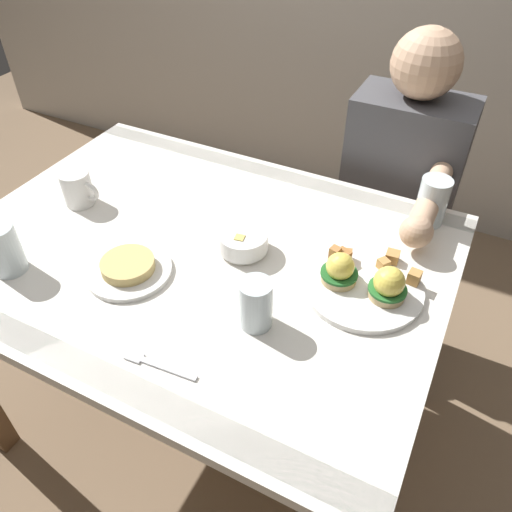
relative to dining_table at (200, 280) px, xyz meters
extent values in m
plane|color=#7F664C|center=(0.00, 0.00, -0.63)|extent=(6.00, 6.00, 0.00)
cube|color=white|center=(0.00, 0.00, 0.09)|extent=(1.20, 0.90, 0.03)
cube|color=#3F7F51|center=(0.00, -0.40, 0.10)|extent=(1.20, 0.06, 0.00)
cube|color=#3F7F51|center=(0.00, 0.40, 0.10)|extent=(1.20, 0.06, 0.00)
cube|color=brown|center=(-0.55, 0.40, -0.28)|extent=(0.06, 0.06, 0.71)
cube|color=brown|center=(0.55, 0.40, -0.28)|extent=(0.06, 0.06, 0.71)
cylinder|color=white|center=(0.41, 0.05, 0.11)|extent=(0.27, 0.27, 0.01)
cylinder|color=tan|center=(0.35, 0.04, 0.13)|extent=(0.08, 0.08, 0.02)
cylinder|color=#236028|center=(0.35, 0.04, 0.14)|extent=(0.08, 0.08, 0.01)
sphere|color=#F7DB56|center=(0.35, 0.04, 0.16)|extent=(0.06, 0.06, 0.06)
cylinder|color=tan|center=(0.46, 0.04, 0.13)|extent=(0.08, 0.08, 0.02)
cylinder|color=#286B2D|center=(0.46, 0.04, 0.14)|extent=(0.08, 0.08, 0.01)
sphere|color=#F7DB56|center=(0.46, 0.04, 0.16)|extent=(0.07, 0.07, 0.07)
cube|color=#B77A42|center=(0.34, 0.11, 0.13)|extent=(0.04, 0.04, 0.03)
cube|color=tan|center=(0.43, 0.12, 0.13)|extent=(0.03, 0.03, 0.02)
cube|color=#AD7038|center=(0.34, 0.10, 0.14)|extent=(0.04, 0.04, 0.03)
cube|color=#B77A42|center=(0.32, 0.09, 0.14)|extent=(0.03, 0.03, 0.04)
cube|color=tan|center=(0.50, 0.11, 0.14)|extent=(0.03, 0.03, 0.03)
cube|color=tan|center=(0.44, 0.16, 0.13)|extent=(0.03, 0.03, 0.03)
cylinder|color=white|center=(0.11, 0.04, 0.11)|extent=(0.10, 0.10, 0.01)
cylinder|color=white|center=(0.11, 0.04, 0.14)|extent=(0.12, 0.12, 0.04)
cube|color=#F4DB66|center=(0.11, 0.02, 0.15)|extent=(0.03, 0.03, 0.02)
cube|color=#B7E093|center=(0.08, 0.04, 0.13)|extent=(0.04, 0.04, 0.03)
cube|color=#F4A85B|center=(0.12, 0.06, 0.14)|extent=(0.03, 0.03, 0.03)
cube|color=#EA6B70|center=(0.08, 0.05, 0.14)|extent=(0.03, 0.03, 0.03)
cylinder|color=white|center=(-0.39, 0.02, 0.15)|extent=(0.08, 0.08, 0.09)
cylinder|color=black|center=(-0.39, 0.02, 0.20)|extent=(0.07, 0.07, 0.01)
torus|color=white|center=(-0.35, 0.02, 0.16)|extent=(0.06, 0.02, 0.06)
cube|color=silver|center=(0.14, -0.33, 0.11)|extent=(0.12, 0.02, 0.00)
cube|color=silver|center=(0.07, -0.34, 0.11)|extent=(0.04, 0.03, 0.00)
cylinder|color=silver|center=(0.48, 0.37, 0.17)|extent=(0.08, 0.08, 0.13)
cylinder|color=silver|center=(0.48, 0.37, 0.14)|extent=(0.07, 0.07, 0.07)
cylinder|color=silver|center=(0.24, -0.15, 0.16)|extent=(0.07, 0.07, 0.11)
cylinder|color=silver|center=(0.24, -0.15, 0.15)|extent=(0.06, 0.06, 0.08)
cylinder|color=silver|center=(-0.35, -0.26, 0.17)|extent=(0.08, 0.08, 0.12)
cylinder|color=silver|center=(-0.35, -0.26, 0.15)|extent=(0.07, 0.07, 0.08)
cylinder|color=white|center=(-0.10, -0.15, 0.11)|extent=(0.20, 0.20, 0.01)
cylinder|color=#DBBC70|center=(-0.10, -0.15, 0.13)|extent=(0.12, 0.12, 0.02)
cylinder|color=#33333D|center=(0.26, 0.53, -0.41)|extent=(0.11, 0.11, 0.45)
cylinder|color=#33333D|center=(0.44, 0.53, -0.41)|extent=(0.11, 0.11, 0.45)
cube|color=#4C4C51|center=(0.35, 0.63, 0.07)|extent=(0.34, 0.20, 0.50)
sphere|color=#DBAD89|center=(0.35, 0.63, 0.41)|extent=(0.19, 0.19, 0.19)
cylinder|color=#DBAD89|center=(0.47, 0.38, 0.17)|extent=(0.06, 0.30, 0.06)
sphere|color=#DBAD89|center=(0.47, 0.23, 0.17)|extent=(0.08, 0.08, 0.08)
camera|label=1|loc=(0.56, -0.78, 0.91)|focal=35.31mm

